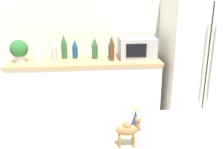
% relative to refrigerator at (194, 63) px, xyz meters
% --- Properties ---
extents(wall_back, '(8.00, 0.06, 2.55)m').
position_rel_refrigerator_xyz_m(wall_back, '(-1.13, 0.41, 0.42)').
color(wall_back, white).
rests_on(wall_back, ground_plane).
extents(back_counter, '(1.97, 0.63, 0.93)m').
position_rel_refrigerator_xyz_m(back_counter, '(-1.48, 0.08, -0.39)').
color(back_counter, silver).
rests_on(back_counter, ground_plane).
extents(refrigerator, '(0.82, 0.75, 1.71)m').
position_rel_refrigerator_xyz_m(refrigerator, '(0.00, 0.00, 0.00)').
color(refrigerator, white).
rests_on(refrigerator, ground_plane).
extents(potted_plant, '(0.23, 0.23, 0.28)m').
position_rel_refrigerator_xyz_m(potted_plant, '(-2.30, 0.04, 0.23)').
color(potted_plant, silver).
rests_on(potted_plant, back_counter).
extents(paper_towel_roll, '(0.10, 0.10, 0.22)m').
position_rel_refrigerator_xyz_m(paper_towel_roll, '(-2.07, 0.04, 0.18)').
color(paper_towel_roll, white).
rests_on(paper_towel_roll, back_counter).
extents(microwave, '(0.48, 0.37, 0.28)m').
position_rel_refrigerator_xyz_m(microwave, '(-0.78, 0.10, 0.21)').
color(microwave, '#B2B5BA').
rests_on(microwave, back_counter).
extents(back_bottle_0, '(0.08, 0.08, 0.29)m').
position_rel_refrigerator_xyz_m(back_bottle_0, '(-1.34, 0.13, 0.21)').
color(back_bottle_0, '#2D6033').
rests_on(back_bottle_0, back_counter).
extents(back_bottle_1, '(0.08, 0.08, 0.33)m').
position_rel_refrigerator_xyz_m(back_bottle_1, '(-1.75, 0.17, 0.23)').
color(back_bottle_1, '#2D6033').
rests_on(back_bottle_1, back_counter).
extents(back_bottle_2, '(0.07, 0.07, 0.27)m').
position_rel_refrigerator_xyz_m(back_bottle_2, '(-1.13, 0.15, 0.20)').
color(back_bottle_2, navy).
rests_on(back_bottle_2, back_counter).
extents(back_bottle_3, '(0.07, 0.07, 0.25)m').
position_rel_refrigerator_xyz_m(back_bottle_3, '(-1.61, 0.17, 0.19)').
color(back_bottle_3, navy).
rests_on(back_bottle_3, back_counter).
extents(back_bottle_4, '(0.08, 0.08, 0.28)m').
position_rel_refrigerator_xyz_m(back_bottle_4, '(-1.87, 0.09, 0.21)').
color(back_bottle_4, '#B2B7BC').
rests_on(back_bottle_4, back_counter).
extents(back_bottle_5, '(0.06, 0.06, 0.32)m').
position_rel_refrigerator_xyz_m(back_bottle_5, '(-1.13, 0.00, 0.23)').
color(back_bottle_5, brown).
rests_on(back_bottle_5, back_counter).
extents(camel_figurine, '(0.14, 0.07, 0.17)m').
position_rel_refrigerator_xyz_m(camel_figurine, '(-1.24, -2.01, 0.21)').
color(camel_figurine, olive).
rests_on(camel_figurine, bar_counter).
extents(wise_man_figurine_blue, '(0.07, 0.07, 0.16)m').
position_rel_refrigerator_xyz_m(wise_man_figurine_blue, '(-1.17, -1.84, 0.18)').
color(wise_man_figurine_blue, navy).
rests_on(wise_man_figurine_blue, bar_counter).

